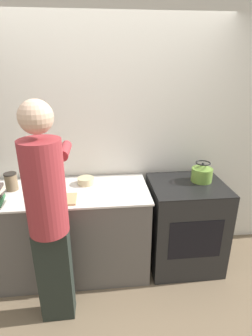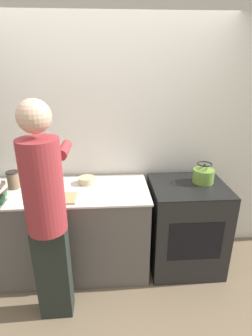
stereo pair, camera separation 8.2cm
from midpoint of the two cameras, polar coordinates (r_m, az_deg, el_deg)
name	(u,v)px [view 1 (the left image)]	position (r m, az deg, el deg)	size (l,w,h in m)	color
ground_plane	(111,289)	(2.82, -4.17, -24.72)	(12.00, 12.00, 0.00)	#7A664C
wall_back	(105,140)	(2.78, -5.42, 6.04)	(8.00, 0.05, 2.60)	silver
counter	(70,232)	(2.80, -12.98, -13.34)	(1.57, 0.68, 0.92)	#5B5651
oven	(184,224)	(2.89, 11.79, -11.91)	(0.74, 0.65, 0.94)	black
person	(48,211)	(2.07, -17.76, -8.92)	(0.34, 0.58, 1.84)	#222923
cutting_board	(56,200)	(2.41, -15.97, -6.68)	(0.36, 0.22, 0.02)	tan
knife	(51,200)	(2.40, -16.98, -6.69)	(0.19, 0.08, 0.01)	silver
kettle	(202,173)	(2.73, 15.37, -1.12)	(0.21, 0.21, 0.20)	olive
bowl_prep	(86,181)	(2.67, -9.61, -2.78)	(0.17, 0.17, 0.07)	#C6B789
canister_jar	(11,182)	(2.73, -24.51, -2.70)	(0.12, 0.12, 0.17)	#756047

